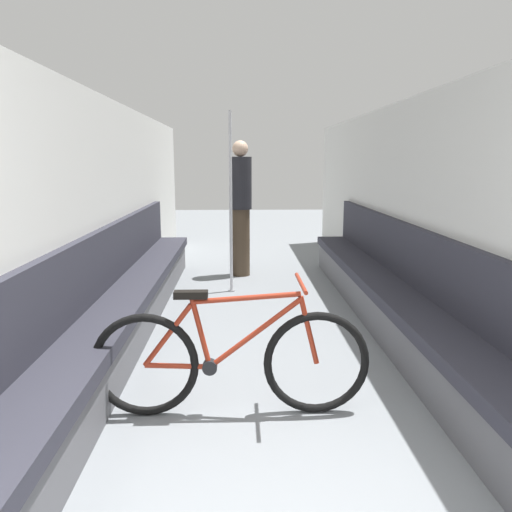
{
  "coord_description": "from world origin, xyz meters",
  "views": [
    {
      "loc": [
        -0.19,
        -0.91,
        1.54
      ],
      "look_at": [
        -0.05,
        3.3,
        0.74
      ],
      "focal_mm": 35.0,
      "sensor_mm": 36.0,
      "label": 1
    }
  ],
  "objects_px": {
    "bench_seat_row_left": "(124,302)",
    "grab_pole_near": "(231,206)",
    "bicycle": "(231,360)",
    "passenger_standing": "(241,207)",
    "bench_seat_row_right": "(395,300)"
  },
  "relations": [
    {
      "from": "bench_seat_row_right",
      "to": "bicycle",
      "type": "bearing_deg",
      "value": -135.53
    },
    {
      "from": "bench_seat_row_right",
      "to": "passenger_standing",
      "type": "height_order",
      "value": "passenger_standing"
    },
    {
      "from": "passenger_standing",
      "to": "bench_seat_row_right",
      "type": "bearing_deg",
      "value": -104.18
    },
    {
      "from": "grab_pole_near",
      "to": "passenger_standing",
      "type": "relative_size",
      "value": 1.17
    },
    {
      "from": "bicycle",
      "to": "bench_seat_row_right",
      "type": "bearing_deg",
      "value": 41.52
    },
    {
      "from": "bicycle",
      "to": "grab_pole_near",
      "type": "height_order",
      "value": "grab_pole_near"
    },
    {
      "from": "bench_seat_row_left",
      "to": "grab_pole_near",
      "type": "bearing_deg",
      "value": 58.87
    },
    {
      "from": "bicycle",
      "to": "passenger_standing",
      "type": "height_order",
      "value": "passenger_standing"
    },
    {
      "from": "bench_seat_row_left",
      "to": "passenger_standing",
      "type": "relative_size",
      "value": 3.24
    },
    {
      "from": "passenger_standing",
      "to": "bench_seat_row_left",
      "type": "bearing_deg",
      "value": -157.87
    },
    {
      "from": "bench_seat_row_left",
      "to": "grab_pole_near",
      "type": "height_order",
      "value": "grab_pole_near"
    },
    {
      "from": "bench_seat_row_left",
      "to": "bench_seat_row_right",
      "type": "relative_size",
      "value": 1.0
    },
    {
      "from": "bench_seat_row_left",
      "to": "bench_seat_row_right",
      "type": "bearing_deg",
      "value": 0.0
    },
    {
      "from": "bench_seat_row_right",
      "to": "passenger_standing",
      "type": "distance_m",
      "value": 2.83
    },
    {
      "from": "bicycle",
      "to": "grab_pole_near",
      "type": "xyz_separation_m",
      "value": [
        -0.04,
        2.96,
        0.67
      ]
    }
  ]
}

